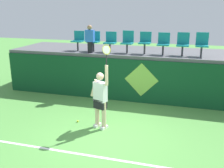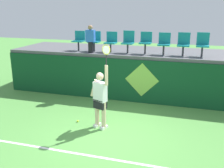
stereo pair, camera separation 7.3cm
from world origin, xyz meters
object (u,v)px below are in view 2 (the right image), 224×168
water_bottle (107,51)px  stadium_chair_0 (79,39)px  tennis_ball (78,121)px  stadium_chair_5 (164,43)px  stadium_chair_6 (184,43)px  spectator_0 (91,39)px  stadium_chair_2 (111,41)px  stadium_chair_4 (146,41)px  stadium_chair_1 (95,40)px  tennis_player (100,98)px  stadium_chair_7 (203,43)px  stadium_chair_3 (128,41)px

water_bottle → stadium_chair_0: bearing=158.0°
tennis_ball → water_bottle: water_bottle is taller
water_bottle → stadium_chair_5: size_ratio=0.28×
water_bottle → stadium_chair_0: 1.53m
tennis_ball → stadium_chair_6: (2.96, 3.04, 2.19)m
spectator_0 → stadium_chair_2: bearing=33.0°
stadium_chair_4 → stadium_chair_0: bearing=-180.0°
tennis_ball → stadium_chair_1: size_ratio=0.08×
tennis_player → stadium_chair_7: 4.44m
tennis_player → stadium_chair_5: size_ratio=3.11×
stadium_chair_2 → stadium_chair_7: (3.45, 0.00, 0.03)m
water_bottle → stadium_chair_4: stadium_chair_4 is taller
stadium_chair_6 → spectator_0: spectator_0 is taller
stadium_chair_1 → stadium_chair_7: stadium_chair_7 is taller
tennis_ball → stadium_chair_1: stadium_chair_1 is taller
stadium_chair_5 → stadium_chair_4: bearing=-179.7°
tennis_ball → stadium_chair_3: 3.85m
water_bottle → spectator_0: bearing=171.0°
stadium_chair_3 → stadium_chair_7: size_ratio=0.99×
water_bottle → stadium_chair_3: 0.96m
stadium_chair_0 → stadium_chair_2: (1.38, 0.00, -0.01)m
stadium_chair_3 → stadium_chair_4: size_ratio=1.03×
stadium_chair_6 → stadium_chair_5: bearing=-179.8°
stadium_chair_3 → stadium_chair_7: stadium_chair_7 is taller
tennis_player → stadium_chair_1: 3.68m
tennis_player → water_bottle: size_ratio=11.24×
stadium_chair_4 → stadium_chair_7: stadium_chair_7 is taller
stadium_chair_0 → stadium_chair_7: size_ratio=0.92×
stadium_chair_5 → stadium_chair_1: bearing=-179.9°
stadium_chair_2 → stadium_chair_6: 2.79m
stadium_chair_0 → stadium_chair_2: bearing=0.1°
water_bottle → stadium_chair_0: stadium_chair_0 is taller
stadium_chair_2 → stadium_chair_4: stadium_chair_4 is taller
tennis_player → stadium_chair_7: stadium_chair_7 is taller
spectator_0 → stadium_chair_7: bearing=6.3°
stadium_chair_6 → stadium_chair_0: bearing=-179.9°
stadium_chair_5 → stadium_chair_7: (1.37, 0.00, 0.02)m
stadium_chair_1 → stadium_chair_4: size_ratio=0.96×
stadium_chair_4 → stadium_chair_1: bearing=180.0°
stadium_chair_0 → stadium_chair_5: (3.46, 0.00, 0.00)m
stadium_chair_0 → water_bottle: bearing=-22.0°
stadium_chair_7 → stadium_chair_5: bearing=-179.8°
tennis_player → tennis_ball: 1.25m
stadium_chair_0 → stadium_chair_3: 2.08m
tennis_ball → stadium_chair_2: (0.18, 3.04, 2.17)m
stadium_chair_0 → stadium_chair_4: stadium_chair_4 is taller
stadium_chair_7 → tennis_player: bearing=-131.3°
stadium_chair_3 → tennis_ball: bearing=-106.0°
stadium_chair_0 → stadium_chair_2: stadium_chair_2 is taller
tennis_player → stadium_chair_1: size_ratio=3.18×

